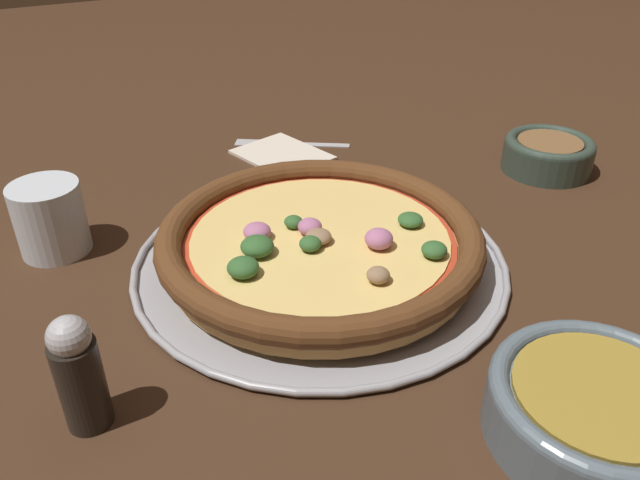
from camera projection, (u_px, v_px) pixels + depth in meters
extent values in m
plane|color=#3D2616|center=(320.00, 264.00, 0.64)|extent=(3.00, 3.00, 0.00)
cylinder|color=#9E9EA3|center=(320.00, 262.00, 0.64)|extent=(0.37, 0.37, 0.01)
torus|color=#9E9EA3|center=(320.00, 259.00, 0.64)|extent=(0.38, 0.38, 0.01)
cylinder|color=tan|center=(320.00, 248.00, 0.63)|extent=(0.31, 0.31, 0.02)
torus|color=#563319|center=(320.00, 236.00, 0.62)|extent=(0.33, 0.33, 0.03)
cylinder|color=#B7381E|center=(320.00, 239.00, 0.62)|extent=(0.27, 0.27, 0.00)
cylinder|color=#EAC670|center=(320.00, 237.00, 0.62)|extent=(0.26, 0.26, 0.00)
ellipsoid|color=#8E7051|center=(319.00, 237.00, 0.61)|extent=(0.03, 0.03, 0.01)
ellipsoid|color=#33602D|center=(293.00, 222.00, 0.63)|extent=(0.02, 0.02, 0.01)
ellipsoid|color=#B26B93|center=(310.00, 227.00, 0.62)|extent=(0.03, 0.03, 0.02)
ellipsoid|color=#33602D|center=(256.00, 245.00, 0.59)|extent=(0.05, 0.05, 0.02)
ellipsoid|color=#33602D|center=(310.00, 244.00, 0.60)|extent=(0.02, 0.02, 0.01)
ellipsoid|color=#33602D|center=(243.00, 267.00, 0.56)|extent=(0.04, 0.04, 0.02)
ellipsoid|color=#B26B93|center=(379.00, 239.00, 0.60)|extent=(0.04, 0.04, 0.02)
ellipsoid|color=#33602D|center=(434.00, 250.00, 0.59)|extent=(0.03, 0.03, 0.01)
ellipsoid|color=#B26B93|center=(257.00, 231.00, 0.61)|extent=(0.04, 0.04, 0.02)
ellipsoid|color=#33602D|center=(410.00, 220.00, 0.64)|extent=(0.03, 0.03, 0.01)
ellipsoid|color=#8E7051|center=(378.00, 275.00, 0.55)|extent=(0.03, 0.03, 0.01)
cylinder|color=slate|center=(595.00, 415.00, 0.44)|extent=(0.15, 0.15, 0.04)
torus|color=slate|center=(602.00, 394.00, 0.43)|extent=(0.15, 0.15, 0.01)
cylinder|color=olive|center=(603.00, 392.00, 0.43)|extent=(0.12, 0.12, 0.00)
cylinder|color=#334238|center=(547.00, 157.00, 0.82)|extent=(0.12, 0.12, 0.04)
torus|color=#334238|center=(550.00, 144.00, 0.81)|extent=(0.12, 0.12, 0.01)
cylinder|color=brown|center=(550.00, 142.00, 0.81)|extent=(0.08, 0.08, 0.00)
cylinder|color=silver|center=(50.00, 219.00, 0.64)|extent=(0.07, 0.07, 0.08)
cube|color=beige|center=(282.00, 154.00, 0.87)|extent=(0.14, 0.12, 0.01)
cube|color=#B7B7BC|center=(308.00, 144.00, 0.90)|extent=(0.08, 0.11, 0.00)
cube|color=#B7B7BC|center=(251.00, 142.00, 0.91)|extent=(0.04, 0.05, 0.00)
cylinder|color=black|center=(82.00, 384.00, 0.44)|extent=(0.03, 0.03, 0.07)
sphere|color=#B2B2B7|center=(69.00, 337.00, 0.42)|extent=(0.03, 0.03, 0.03)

